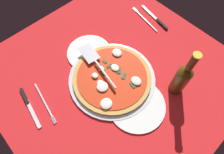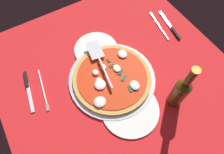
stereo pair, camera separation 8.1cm
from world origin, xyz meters
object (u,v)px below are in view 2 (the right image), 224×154
dinner_plate_left (130,109)px  dinner_plate_right (96,49)px  pizza_server (99,60)px  place_setting_near (165,27)px  place_setting_far (35,89)px  pizza (112,77)px  beer_bottle (180,91)px

dinner_plate_left → dinner_plate_right: bearing=-4.4°
dinner_plate_right → dinner_plate_left: bearing=175.6°
pizza_server → place_setting_near: (2.62, -39.33, -3.78)cm
dinner_plate_right → place_setting_far: size_ratio=0.91×
place_setting_near → pizza: bearing=116.8°
pizza → pizza_server: bearing=5.1°
place_setting_near → pizza_server: bearing=103.5°
dinner_plate_right → pizza_server: 9.32cm
place_setting_near → place_setting_far: 68.50cm
dinner_plate_left → beer_bottle: 20.33cm
dinner_plate_right → beer_bottle: 42.38cm
pizza_server → dinner_plate_right: bearing=-7.4°
place_setting_far → beer_bottle: beer_bottle is taller
dinner_plate_left → dinner_plate_right: size_ratio=1.14×
pizza → place_setting_near: pizza is taller
dinner_plate_right → place_setting_far: 32.02cm
dinner_plate_right → pizza: 17.56cm
place_setting_near → beer_bottle: beer_bottle is taller
place_setting_near → beer_bottle: 40.85cm
pizza_server → beer_bottle: (-30.49, -17.22, 5.34)cm
dinner_plate_left → place_setting_near: (27.23, -39.38, -0.14)cm
dinner_plate_right → place_setting_near: (-5.60, -36.85, -0.14)cm
pizza_server → beer_bottle: 35.42cm
place_setting_far → place_setting_near: bearing=98.9°
dinner_plate_right → beer_bottle: bearing=-159.2°
beer_bottle → place_setting_far: bearing=53.9°
dinner_plate_left → pizza_server: 24.88cm
dinner_plate_left → dinner_plate_right: (32.83, -2.53, 0.00)cm
pizza → pizza_server: 9.48cm
place_setting_far → pizza: bearing=76.8°
dinner_plate_right → pizza_server: pizza_server is taller
dinner_plate_left → place_setting_far: (27.96, 29.12, -0.14)cm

